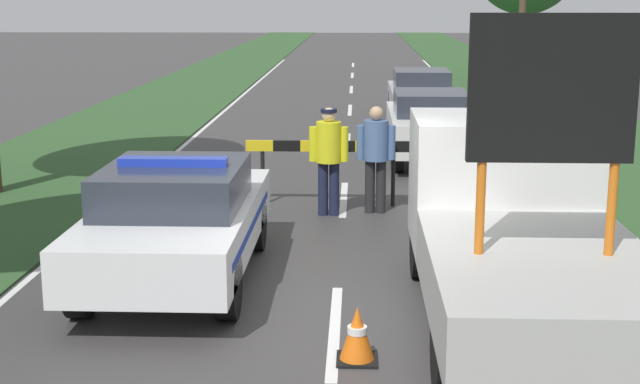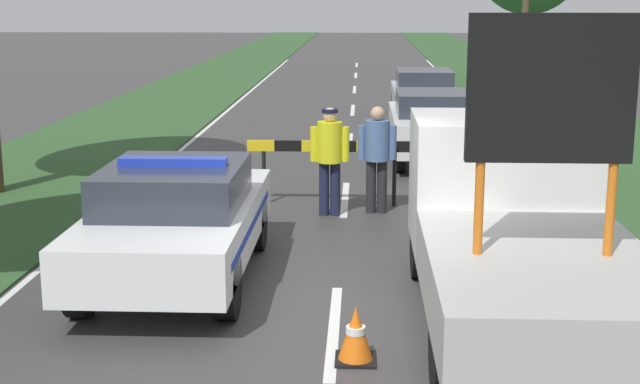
# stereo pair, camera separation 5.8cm
# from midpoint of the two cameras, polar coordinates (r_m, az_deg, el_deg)

# --- Properties ---
(ground_plane) EXTENTS (160.00, 160.00, 0.00)m
(ground_plane) POSITION_cam_midpoint_polar(r_m,az_deg,el_deg) (10.17, 0.85, -7.82)
(ground_plane) COLOR #3D3A3A
(lane_markings) EXTENTS (7.98, 55.88, 0.01)m
(lane_markings) POSITION_cam_midpoint_polar(r_m,az_deg,el_deg) (22.96, 1.74, 3.60)
(lane_markings) COLOR silver
(lane_markings) RESTS_ON ground
(grass_verge_left) EXTENTS (4.37, 120.00, 0.03)m
(grass_verge_left) POSITION_cam_midpoint_polar(r_m,az_deg,el_deg) (30.44, -9.95, 5.62)
(grass_verge_left) COLOR #2D5128
(grass_verge_left) RESTS_ON ground
(grass_verge_right) EXTENTS (4.37, 120.00, 0.03)m
(grass_verge_right) POSITION_cam_midpoint_polar(r_m,az_deg,el_deg) (30.34, 13.78, 5.43)
(grass_verge_right) COLOR #2D5128
(grass_verge_right) RESTS_ON ground
(police_car) EXTENTS (1.90, 4.58, 1.59)m
(police_car) POSITION_cam_midpoint_polar(r_m,az_deg,el_deg) (11.30, -9.27, -1.74)
(police_car) COLOR white
(police_car) RESTS_ON ground
(work_truck) EXTENTS (2.18, 5.36, 3.37)m
(work_truck) POSITION_cam_midpoint_polar(r_m,az_deg,el_deg) (10.20, 12.32, -1.94)
(work_truck) COLOR white
(work_truck) RESTS_ON ground
(road_barrier) EXTENTS (2.79, 0.08, 1.12)m
(road_barrier) POSITION_cam_midpoint_polar(r_m,az_deg,el_deg) (15.16, 0.39, 2.57)
(road_barrier) COLOR black
(road_barrier) RESTS_ON ground
(police_officer) EXTENTS (0.64, 0.41, 1.77)m
(police_officer) POSITION_cam_midpoint_polar(r_m,az_deg,el_deg) (14.44, 0.45, 2.59)
(police_officer) COLOR #191E38
(police_officer) RESTS_ON ground
(pedestrian_civilian) EXTENTS (0.64, 0.40, 1.77)m
(pedestrian_civilian) POSITION_cam_midpoint_polar(r_m,az_deg,el_deg) (14.64, 3.48, 2.65)
(pedestrian_civilian) COLOR #232326
(pedestrian_civilian) RESTS_ON ground
(traffic_cone_near_police) EXTENTS (0.40, 0.40, 0.56)m
(traffic_cone_near_police) POSITION_cam_midpoint_polar(r_m,az_deg,el_deg) (8.84, 2.20, -9.09)
(traffic_cone_near_police) COLOR black
(traffic_cone_near_police) RESTS_ON ground
(traffic_cone_centre_front) EXTENTS (0.52, 0.52, 0.71)m
(traffic_cone_centre_front) POSITION_cam_midpoint_polar(r_m,az_deg,el_deg) (16.18, -5.87, 1.07)
(traffic_cone_centre_front) COLOR black
(traffic_cone_centre_front) RESTS_ON ground
(queued_car_van_white) EXTENTS (1.75, 4.28, 1.52)m
(queued_car_van_white) POSITION_cam_midpoint_polar(r_m,az_deg,el_deg) (19.52, 6.97, 4.32)
(queued_car_van_white) COLOR silver
(queued_car_van_white) RESTS_ON ground
(queued_car_sedan_silver) EXTENTS (1.77, 4.58, 1.44)m
(queued_car_sedan_silver) POSITION_cam_midpoint_polar(r_m,az_deg,el_deg) (26.34, 6.40, 6.29)
(queued_car_sedan_silver) COLOR #B2B2B7
(queued_car_sedan_silver) RESTS_ON ground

